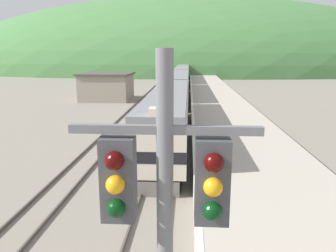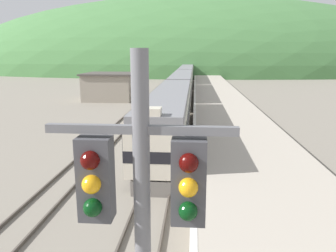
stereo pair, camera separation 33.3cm
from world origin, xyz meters
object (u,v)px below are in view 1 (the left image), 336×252
carriage_second (179,85)px  carriage_third (182,75)px  carriage_fourth (184,70)px  express_train_lead_car (169,114)px  signal_mast_main (165,245)px  carriage_fifth (185,67)px

carriage_second → carriage_third: (0.00, 23.27, 0.00)m
carriage_fourth → carriage_third: bearing=-90.0°
express_train_lead_car → carriage_second: bearing=90.0°
express_train_lead_car → carriage_third: size_ratio=0.95×
carriage_fourth → signal_mast_main: bearing=-89.2°
express_train_lead_car → carriage_third: bearing=90.0°
carriage_fourth → carriage_fifth: size_ratio=1.00×
carriage_third → carriage_fourth: (0.00, 23.27, 0.00)m
carriage_second → carriage_fifth: 69.81m
carriage_fifth → carriage_third: bearing=-90.0°
express_train_lead_car → carriage_fourth: size_ratio=0.95×
carriage_third → carriage_fourth: size_ratio=1.00×
carriage_fifth → signal_mast_main: (1.23, -113.96, 2.28)m
carriage_third → signal_mast_main: (1.23, -67.42, 2.28)m
express_train_lead_car → carriage_fifth: size_ratio=0.95×
express_train_lead_car → carriage_fifth: 92.79m
carriage_fifth → signal_mast_main: 113.99m
carriage_fifth → express_train_lead_car: bearing=-90.0°
express_train_lead_car → carriage_fourth: express_train_lead_car is taller
carriage_second → carriage_third: size_ratio=1.00×
carriage_second → signal_mast_main: size_ratio=3.33×
carriage_fifth → signal_mast_main: bearing=-89.4°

